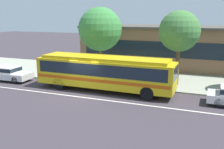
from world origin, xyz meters
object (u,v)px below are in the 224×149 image
object	(u,v)px
sedan_behind_bus	(6,73)
street_tree_mid_block	(179,31)
pedestrian_waiting_near_sign	(119,72)
street_tree_near_stop	(100,29)
transit_bus	(105,71)
pedestrian_walking_along_curb	(71,66)
bus_stop_sign	(159,69)

from	to	relation	value
sedan_behind_bus	street_tree_mid_block	size ratio (longest dim) A/B	0.76
pedestrian_waiting_near_sign	street_tree_near_stop	distance (m)	5.19
transit_bus	pedestrian_walking_along_curb	bearing A→B (deg)	147.87
pedestrian_walking_along_curb	street_tree_near_stop	xyz separation A→B (m)	(2.34, 1.75, 3.46)
sedan_behind_bus	pedestrian_walking_along_curb	distance (m)	5.98
transit_bus	street_tree_near_stop	xyz separation A→B (m)	(-2.43, 4.74, 2.98)
transit_bus	bus_stop_sign	bearing A→B (deg)	26.40
sedan_behind_bus	bus_stop_sign	size ratio (longest dim) A/B	1.94
transit_bus	street_tree_near_stop	distance (m)	6.10
pedestrian_waiting_near_sign	street_tree_mid_block	xyz separation A→B (m)	(4.74, 1.33, 3.49)
pedestrian_walking_along_curb	bus_stop_sign	world-z (taller)	bus_stop_sign
sedan_behind_bus	pedestrian_waiting_near_sign	distance (m)	10.53
bus_stop_sign	street_tree_near_stop	size ratio (longest dim) A/B	0.37
transit_bus	bus_stop_sign	world-z (taller)	transit_bus
transit_bus	sedan_behind_bus	distance (m)	9.84
sedan_behind_bus	street_tree_near_stop	xyz separation A→B (m)	(7.38, 4.93, 3.85)
bus_stop_sign	sedan_behind_bus	bearing A→B (deg)	-171.16
pedestrian_walking_along_curb	street_tree_mid_block	xyz separation A→B (m)	(9.95, 0.49, 3.49)
pedestrian_walking_along_curb	street_tree_near_stop	bearing A→B (deg)	36.84
pedestrian_waiting_near_sign	bus_stop_sign	xyz separation A→B (m)	(3.46, -0.21, 0.57)
pedestrian_waiting_near_sign	bus_stop_sign	size ratio (longest dim) A/B	0.70
pedestrian_waiting_near_sign	street_tree_near_stop	world-z (taller)	street_tree_near_stop
sedan_behind_bus	pedestrian_waiting_near_sign	xyz separation A→B (m)	(10.26, 2.35, 0.40)
pedestrian_waiting_near_sign	sedan_behind_bus	bearing A→B (deg)	-167.12
pedestrian_walking_along_curb	street_tree_near_stop	size ratio (longest dim) A/B	0.26
transit_bus	street_tree_near_stop	bearing A→B (deg)	117.10
street_tree_near_stop	pedestrian_walking_along_curb	bearing A→B (deg)	-143.16
pedestrian_waiting_near_sign	street_tree_near_stop	bearing A→B (deg)	138.08
pedestrian_walking_along_curb	street_tree_mid_block	world-z (taller)	street_tree_mid_block
sedan_behind_bus	street_tree_mid_block	xyz separation A→B (m)	(14.99, 3.67, 3.89)
pedestrian_walking_along_curb	bus_stop_sign	xyz separation A→B (m)	(8.68, -1.05, 0.57)
pedestrian_waiting_near_sign	street_tree_mid_block	bearing A→B (deg)	15.63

